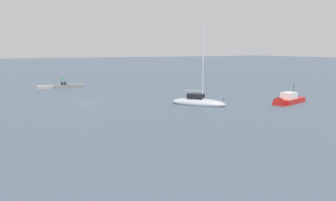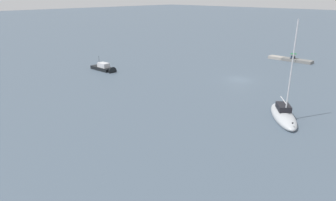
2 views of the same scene
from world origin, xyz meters
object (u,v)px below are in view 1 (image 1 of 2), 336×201
at_px(sailboat_grey_near, 198,102).
at_px(person_seated_dark_left, 65,84).
at_px(person_seated_blue_right, 62,84).
at_px(motorboat_red_far, 287,101).
at_px(umbrella_open_green, 63,79).

bearing_deg(sailboat_grey_near, person_seated_dark_left, -106.68).
bearing_deg(person_seated_blue_right, motorboat_red_far, 124.02).
height_order(person_seated_dark_left, umbrella_open_green, umbrella_open_green).
bearing_deg(motorboat_red_far, sailboat_grey_near, 47.46).
height_order(umbrella_open_green, motorboat_red_far, motorboat_red_far).
bearing_deg(umbrella_open_green, person_seated_dark_left, 139.72).
bearing_deg(person_seated_dark_left, sailboat_grey_near, 110.97).
xyz_separation_m(person_seated_dark_left, person_seated_blue_right, (0.56, -0.17, 0.00)).
bearing_deg(person_seated_blue_right, sailboat_grey_near, 111.75).
relative_size(umbrella_open_green, motorboat_red_far, 0.21).
height_order(person_seated_dark_left, sailboat_grey_near, sailboat_grey_near).
height_order(person_seated_dark_left, motorboat_red_far, motorboat_red_far).
height_order(person_seated_blue_right, motorboat_red_far, motorboat_red_far).
bearing_deg(umbrella_open_green, person_seated_blue_right, 12.71).
height_order(person_seated_blue_right, umbrella_open_green, umbrella_open_green).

